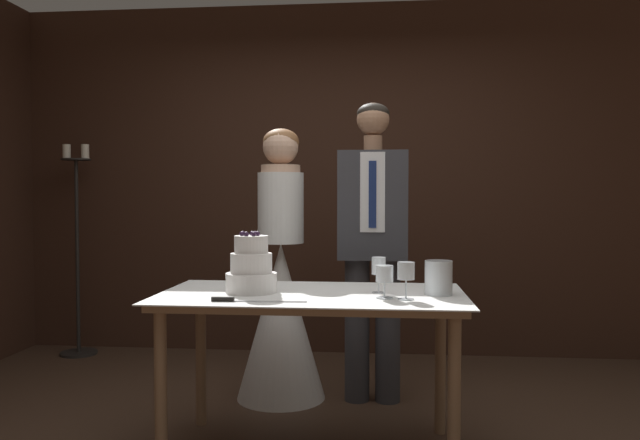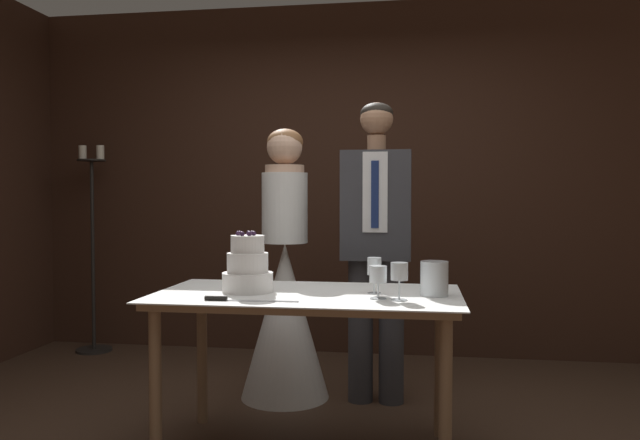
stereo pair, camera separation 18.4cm
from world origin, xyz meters
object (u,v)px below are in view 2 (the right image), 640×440
Objects in this scene: wine_glass_far at (378,276)px; candle_stand at (93,258)px; cake_knife at (233,299)px; bride at (285,298)px; cake_table at (307,311)px; tiered_cake at (248,268)px; wine_glass_middle at (399,274)px; hurricane_candle at (434,279)px; groom at (376,237)px; wine_glass_near at (374,268)px.

wine_glass_far is 2.99m from candle_stand.
cake_knife is 1.08m from bride.
tiered_cake is at bearing -178.34° from cake_table.
wine_glass_middle is 0.23m from hurricane_candle.
groom is (-0.07, 0.92, 0.12)m from wine_glass_far.
cake_table is 0.88× the size of bride.
wine_glass_far is (0.03, -0.15, -0.02)m from wine_glass_near.
cake_knife is at bearing -88.56° from tiered_cake.
cake_knife is (0.01, -0.27, -0.11)m from tiered_cake.
wine_glass_far is at bearing 10.39° from cake_knife.
tiered_cake reaches higher than wine_glass_near.
cake_knife is 0.23× the size of groom.
hurricane_candle is (0.89, 0.01, -0.04)m from tiered_cake.
cake_table is 0.89× the size of candle_stand.
cake_table is 8.61× the size of wine_glass_middle.
candle_stand reaches higher than cake_table.
hurricane_candle is at bearing -67.92° from groom.
cake_table is 8.44× the size of wine_glass_near.
cake_knife is 2.61× the size of hurricane_candle.
wine_glass_far is (0.63, 0.15, 0.10)m from cake_knife.
wine_glass_middle is 1.13× the size of wine_glass_far.
wine_glass_middle is 0.96m from groom.
cake_table is 0.51m from wine_glass_middle.
wine_glass_far is at bearing -80.03° from wine_glass_near.
wine_glass_far is 0.29m from hurricane_candle.
cake_table is 2.64m from candle_stand.
wine_glass_near is at bearing -87.06° from groom.
tiered_cake reaches higher than wine_glass_middle.
groom is 2.49m from candle_stand.
groom reaches higher than hurricane_candle.
hurricane_candle is at bearing 14.65° from cake_knife.
tiered_cake reaches higher than cake_table.
hurricane_candle reaches higher than cake_table.
candle_stand reaches higher than cake_knife.
cake_table is at bearing -109.36° from groom.
hurricane_candle reaches higher than wine_glass_far.
wine_glass_near is 0.22m from wine_glass_middle.
wine_glass_middle is at bearing -10.91° from tiered_cake.
wine_glass_far is at bearing -37.32° from candle_stand.
groom reaches higher than candle_stand.
hurricane_candle is 0.10× the size of candle_stand.
wine_glass_middle reaches higher than cake_knife.
cake_table is 0.85m from bride.
cake_knife is 0.93m from hurricane_candle.
wine_glass_far is at bearing -10.42° from tiered_cake.
wine_glass_middle is (0.44, -0.15, 0.21)m from cake_table.
groom reaches higher than tiered_cake.
groom is at bearing 94.13° from wine_glass_far.
tiered_cake is at bearing 169.09° from wine_glass_middle.
candle_stand is (-1.75, 0.89, 0.13)m from bride.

